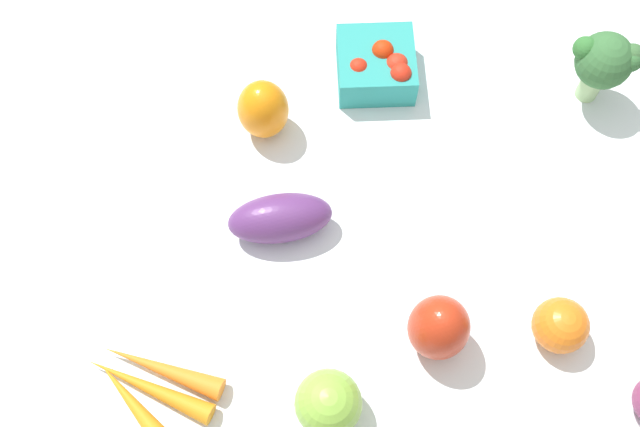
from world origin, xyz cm
name	(u,v)px	position (x,y,z in cm)	size (l,w,h in cm)	color
tablecloth	(320,223)	(0.00, 0.00, 1.00)	(104.00, 76.00, 2.00)	white
berry_basket	(378,65)	(8.89, 21.98, 4.97)	(10.65, 10.65, 6.53)	teal
carrot_bunch	(149,386)	(-20.94, -21.22, 3.34)	(17.12, 14.23, 2.75)	orange
heirloom_tomato_orange	(560,325)	(28.01, -16.32, 5.38)	(6.75, 6.75, 6.75)	orange
heirloom_tomato_green	(327,403)	(-0.11, -24.47, 5.89)	(7.77, 7.77, 7.77)	#88BD41
bell_pepper_red	(439,328)	(13.19, -16.51, 7.12)	(7.25, 7.25, 10.24)	red
broccoli_head	(605,62)	(38.44, 17.95, 9.83)	(9.11, 7.65, 11.86)	#A3C789
eggplant	(280,218)	(-5.09, -0.99, 5.15)	(13.33, 6.31, 6.31)	#603170
bell_pepper_orange	(263,109)	(-7.03, 14.31, 6.66)	(6.88, 6.88, 9.32)	orange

